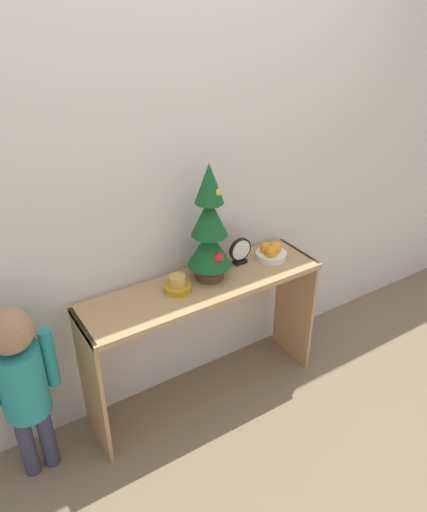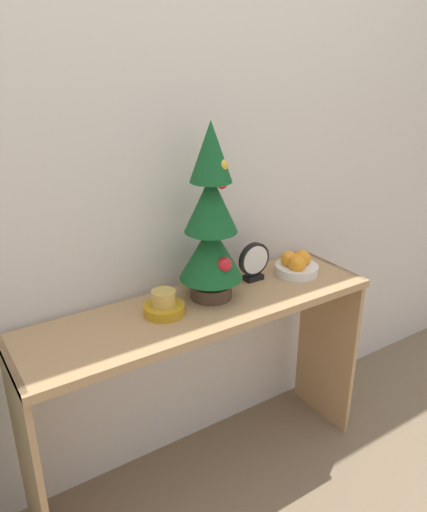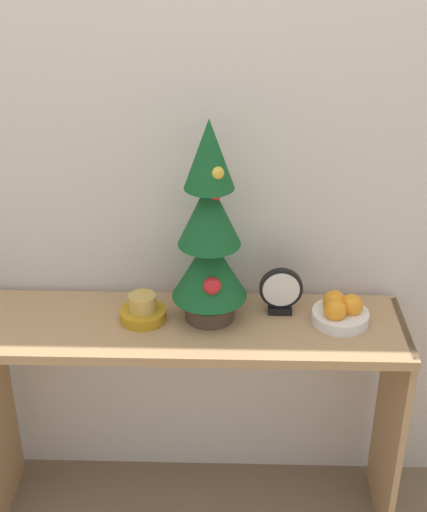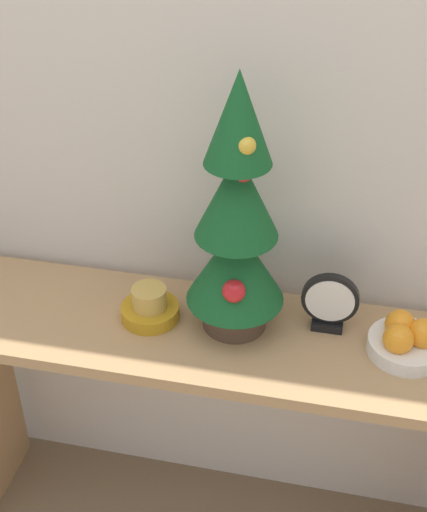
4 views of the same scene
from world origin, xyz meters
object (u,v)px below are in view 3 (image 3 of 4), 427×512
at_px(fruit_bowl, 340,311).
at_px(desk_clock, 281,292).
at_px(mini_tree, 209,233).
at_px(singing_bowl, 143,311).

distance_m(fruit_bowl, desk_clock, 0.19).
bearing_deg(mini_tree, fruit_bowl, -2.04).
bearing_deg(singing_bowl, fruit_bowl, 0.55).
xyz_separation_m(singing_bowl, desk_clock, (0.41, 0.05, 0.04)).
bearing_deg(singing_bowl, mini_tree, 5.60).
height_order(singing_bowl, desk_clock, desk_clock).
height_order(mini_tree, fruit_bowl, mini_tree).
height_order(fruit_bowl, singing_bowl, fruit_bowl).
distance_m(mini_tree, desk_clock, 0.30).
relative_size(singing_bowl, desk_clock, 0.91).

